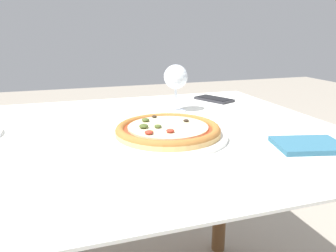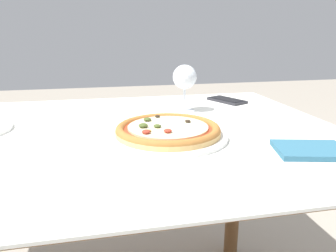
{
  "view_description": "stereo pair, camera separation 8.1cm",
  "coord_description": "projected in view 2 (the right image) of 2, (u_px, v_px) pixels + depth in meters",
  "views": [
    {
      "loc": [
        -0.01,
        -0.82,
        0.97
      ],
      "look_at": [
        0.23,
        -0.07,
        0.74
      ],
      "focal_mm": 35.0,
      "sensor_mm": 36.0,
      "label": 1
    },
    {
      "loc": [
        0.07,
        -0.84,
        0.97
      ],
      "look_at": [
        0.23,
        -0.07,
        0.74
      ],
      "focal_mm": 35.0,
      "sensor_mm": 36.0,
      "label": 2
    }
  ],
  "objects": [
    {
      "name": "cell_phone",
      "position": [
        227.0,
        100.0,
        1.23
      ],
      "size": [
        0.13,
        0.16,
        0.01
      ],
      "color": "#232328",
      "rests_on": "dining_table"
    },
    {
      "name": "dining_table",
      "position": [
        78.0,
        164.0,
        0.87
      ],
      "size": [
        1.43,
        0.9,
        0.71
      ],
      "color": "brown",
      "rests_on": "ground_plane"
    },
    {
      "name": "napkin_folded",
      "position": [
        311.0,
        150.0,
        0.72
      ],
      "size": [
        0.17,
        0.14,
        0.01
      ],
      "color": "#2D607A",
      "rests_on": "dining_table"
    },
    {
      "name": "pizza_plate",
      "position": [
        168.0,
        131.0,
        0.82
      ],
      "size": [
        0.3,
        0.3,
        0.04
      ],
      "color": "white",
      "rests_on": "dining_table"
    },
    {
      "name": "wine_glass_far_left",
      "position": [
        185.0,
        78.0,
        1.05
      ],
      "size": [
        0.08,
        0.08,
        0.15
      ],
      "color": "silver",
      "rests_on": "dining_table"
    }
  ]
}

